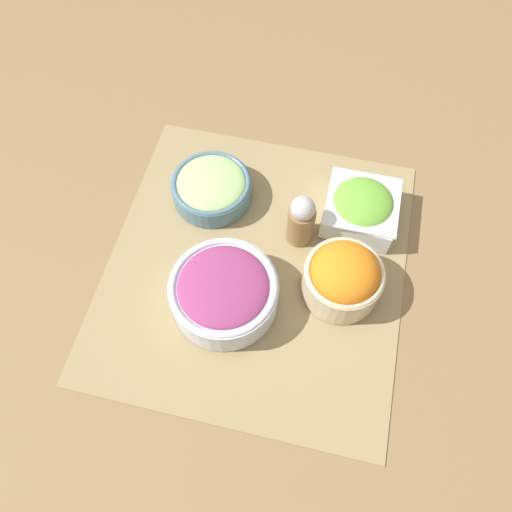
{
  "coord_description": "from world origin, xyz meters",
  "views": [
    {
      "loc": [
        -0.34,
        -0.08,
        0.7
      ],
      "look_at": [
        0.0,
        0.0,
        0.03
      ],
      "focal_mm": 35.0,
      "sensor_mm": 36.0,
      "label": 1
    }
  ],
  "objects_px": {
    "lettuce_bowl": "(362,207)",
    "cucumber_bowl": "(212,187)",
    "pepper_shaker": "(301,220)",
    "onion_bowl": "(224,291)",
    "carrot_bowl": "(343,277)"
  },
  "relations": [
    {
      "from": "onion_bowl",
      "to": "pepper_shaker",
      "type": "distance_m",
      "value": 0.16
    },
    {
      "from": "carrot_bowl",
      "to": "pepper_shaker",
      "type": "bearing_deg",
      "value": 44.18
    },
    {
      "from": "cucumber_bowl",
      "to": "pepper_shaker",
      "type": "xyz_separation_m",
      "value": [
        -0.04,
        -0.16,
        0.02
      ]
    },
    {
      "from": "pepper_shaker",
      "to": "cucumber_bowl",
      "type": "bearing_deg",
      "value": 74.33
    },
    {
      "from": "lettuce_bowl",
      "to": "carrot_bowl",
      "type": "relative_size",
      "value": 1.01
    },
    {
      "from": "onion_bowl",
      "to": "cucumber_bowl",
      "type": "height_order",
      "value": "onion_bowl"
    },
    {
      "from": "cucumber_bowl",
      "to": "carrot_bowl",
      "type": "height_order",
      "value": "carrot_bowl"
    },
    {
      "from": "lettuce_bowl",
      "to": "onion_bowl",
      "type": "distance_m",
      "value": 0.26
    },
    {
      "from": "cucumber_bowl",
      "to": "carrot_bowl",
      "type": "distance_m",
      "value": 0.26
    },
    {
      "from": "carrot_bowl",
      "to": "pepper_shaker",
      "type": "xyz_separation_m",
      "value": [
        0.08,
        0.08,
        0.01
      ]
    },
    {
      "from": "lettuce_bowl",
      "to": "cucumber_bowl",
      "type": "xyz_separation_m",
      "value": [
        -0.01,
        0.24,
        -0.01
      ]
    },
    {
      "from": "onion_bowl",
      "to": "carrot_bowl",
      "type": "bearing_deg",
      "value": -70.45
    },
    {
      "from": "cucumber_bowl",
      "to": "carrot_bowl",
      "type": "relative_size",
      "value": 1.13
    },
    {
      "from": "pepper_shaker",
      "to": "lettuce_bowl",
      "type": "bearing_deg",
      "value": -57.78
    },
    {
      "from": "onion_bowl",
      "to": "pepper_shaker",
      "type": "height_order",
      "value": "pepper_shaker"
    }
  ]
}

